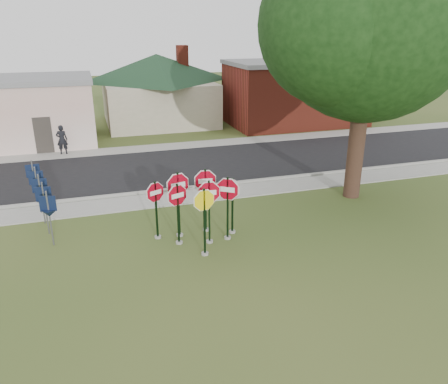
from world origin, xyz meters
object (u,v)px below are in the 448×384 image
object	(u,v)px
stop_sign_center	(209,203)
stop_sign_left	(178,206)
oak_tree	(371,17)
stop_sign_yellow	(204,214)
pedestrian	(62,140)

from	to	relation	value
stop_sign_center	stop_sign_left	distance (m)	1.07
stop_sign_center	stop_sign_left	world-z (taller)	stop_sign_center
stop_sign_left	oak_tree	distance (m)	10.52
stop_sign_yellow	oak_tree	distance (m)	10.25
stop_sign_center	pedestrian	distance (m)	14.39
stop_sign_center	stop_sign_left	xyz separation A→B (m)	(-1.04, 0.25, -0.08)
stop_sign_center	oak_tree	size ratio (longest dim) A/B	0.21
stop_sign_center	oak_tree	world-z (taller)	oak_tree
stop_sign_center	stop_sign_yellow	world-z (taller)	stop_sign_yellow
stop_sign_yellow	stop_sign_left	xyz separation A→B (m)	(-0.65, 1.05, -0.07)
stop_sign_center	oak_tree	distance (m)	9.73
stop_sign_left	pedestrian	world-z (taller)	stop_sign_left
stop_sign_center	stop_sign_yellow	distance (m)	0.89
stop_sign_yellow	pedestrian	xyz separation A→B (m)	(-4.82, 14.21, -0.56)
oak_tree	pedestrian	xyz separation A→B (m)	(-12.48, 10.96, -6.54)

